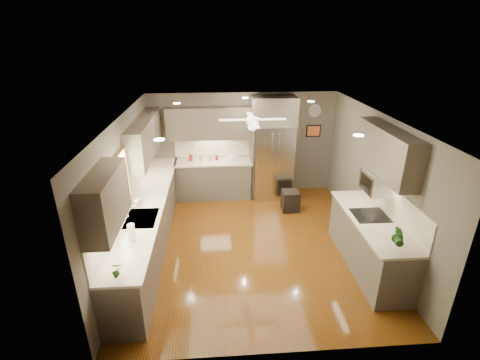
{
  "coord_description": "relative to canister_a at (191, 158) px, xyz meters",
  "views": [
    {
      "loc": [
        -0.66,
        -5.68,
        3.81
      ],
      "look_at": [
        -0.2,
        0.6,
        1.1
      ],
      "focal_mm": 26.0,
      "sensor_mm": 36.0,
      "label": 1
    }
  ],
  "objects": [
    {
      "name": "refrigerator",
      "position": [
        1.96,
        -0.07,
        0.17
      ],
      "size": [
        1.06,
        0.75,
        2.45
      ],
      "color": "silver",
      "rests_on": "ground"
    },
    {
      "name": "wall_left",
      "position": [
        -0.99,
        -2.23,
        0.23
      ],
      "size": [
        0.0,
        5.0,
        5.0
      ],
      "primitive_type": "plane",
      "rotation": [
        1.57,
        0.0,
        1.57
      ],
      "color": "brown",
      "rests_on": "ground"
    },
    {
      "name": "canister_c",
      "position": [
        0.47,
        -0.0,
        0.01
      ],
      "size": [
        0.14,
        0.14,
        0.18
      ],
      "primitive_type": "cylinder",
      "rotation": [
        0.0,
        0.0,
        0.34
      ],
      "color": "tan",
      "rests_on": "back_run"
    },
    {
      "name": "microwave",
      "position": [
        3.29,
        -2.78,
        0.46
      ],
      "size": [
        0.43,
        0.55,
        0.34
      ],
      "color": "silver",
      "rests_on": "wall_right"
    },
    {
      "name": "paper_towel",
      "position": [
        -0.67,
        -3.4,
        0.06
      ],
      "size": [
        0.11,
        0.11,
        0.27
      ],
      "color": "white",
      "rests_on": "left_run"
    },
    {
      "name": "potted_plant_right",
      "position": [
        3.16,
        -3.88,
        0.1
      ],
      "size": [
        0.23,
        0.2,
        0.36
      ],
      "primitive_type": "imported",
      "rotation": [
        0.0,
        0.0,
        -0.25
      ],
      "color": "#225017",
      "rests_on": "right_run"
    },
    {
      "name": "floor",
      "position": [
        1.26,
        -2.23,
        -1.02
      ],
      "size": [
        5.0,
        5.0,
        0.0
      ],
      "primitive_type": "plane",
      "color": "#492609",
      "rests_on": "ground"
    },
    {
      "name": "uppers",
      "position": [
        0.52,
        -1.52,
        0.85
      ],
      "size": [
        4.5,
        4.7,
        0.95
      ],
      "color": "#4B4337",
      "rests_on": "wall_left"
    },
    {
      "name": "framed_print",
      "position": [
        3.01,
        0.25,
        0.53
      ],
      "size": [
        0.36,
        0.03,
        0.3
      ],
      "color": "black",
      "rests_on": "wall_back"
    },
    {
      "name": "ceiling_fan",
      "position": [
        1.26,
        -1.93,
        1.31
      ],
      "size": [
        1.18,
        1.18,
        0.32
      ],
      "color": "white",
      "rests_on": "ceiling"
    },
    {
      "name": "soap_bottle",
      "position": [
        -0.81,
        -2.27,
        0.01
      ],
      "size": [
        0.1,
        0.1,
        0.17
      ],
      "primitive_type": "imported",
      "rotation": [
        0.0,
        0.0,
        -0.3
      ],
      "color": "white",
      "rests_on": "left_run"
    },
    {
      "name": "wall_clock",
      "position": [
        3.01,
        0.26,
        1.03
      ],
      "size": [
        0.3,
        0.03,
        0.3
      ],
      "color": "white",
      "rests_on": "wall_back"
    },
    {
      "name": "wall_front",
      "position": [
        1.26,
        -4.73,
        0.23
      ],
      "size": [
        4.5,
        0.0,
        4.5
      ],
      "primitive_type": "plane",
      "rotation": [
        -1.57,
        0.0,
        0.0
      ],
      "color": "brown",
      "rests_on": "ground"
    },
    {
      "name": "bowl",
      "position": [
        0.99,
        -0.03,
        -0.06
      ],
      "size": [
        0.25,
        0.25,
        0.05
      ],
      "primitive_type": "imported",
      "rotation": [
        0.0,
        0.0,
        -0.29
      ],
      "color": "tan",
      "rests_on": "back_run"
    },
    {
      "name": "ceiling",
      "position": [
        1.26,
        -2.23,
        1.48
      ],
      "size": [
        5.0,
        5.0,
        0.0
      ],
      "primitive_type": "plane",
      "rotation": [
        3.14,
        0.0,
        0.0
      ],
      "color": "white",
      "rests_on": "ground"
    },
    {
      "name": "wall_right",
      "position": [
        3.51,
        -2.23,
        0.23
      ],
      "size": [
        0.0,
        5.0,
        5.0
      ],
      "primitive_type": "plane",
      "rotation": [
        1.57,
        0.0,
        -1.57
      ],
      "color": "brown",
      "rests_on": "ground"
    },
    {
      "name": "stool",
      "position": [
        2.27,
        -0.89,
        -0.78
      ],
      "size": [
        0.38,
        0.38,
        0.46
      ],
      "color": "black",
      "rests_on": "ground"
    },
    {
      "name": "window",
      "position": [
        -0.96,
        -2.73,
        0.53
      ],
      "size": [
        0.05,
        1.12,
        0.92
      ],
      "color": "#BFF2B2",
      "rests_on": "wall_left"
    },
    {
      "name": "canister_d",
      "position": [
        0.62,
        0.03,
        -0.02
      ],
      "size": [
        0.1,
        0.1,
        0.12
      ],
      "primitive_type": "cylinder",
      "rotation": [
        0.0,
        0.0,
        -0.32
      ],
      "color": "maroon",
      "rests_on": "back_run"
    },
    {
      "name": "canister_b",
      "position": [
        0.25,
        -0.03,
        -0.01
      ],
      "size": [
        0.1,
        0.1,
        0.14
      ],
      "primitive_type": "cylinder",
      "rotation": [
        0.0,
        0.0,
        -0.2
      ],
      "color": "silver",
      "rests_on": "back_run"
    },
    {
      "name": "back_run",
      "position": [
        0.54,
        -0.02,
        -0.54
      ],
      "size": [
        1.85,
        0.65,
        1.45
      ],
      "color": "#4B4337",
      "rests_on": "ground"
    },
    {
      "name": "right_run",
      "position": [
        3.19,
        -3.03,
        -0.54
      ],
      "size": [
        0.7,
        2.2,
        1.45
      ],
      "color": "#4B4337",
      "rests_on": "ground"
    },
    {
      "name": "canister_a",
      "position": [
        0.0,
        0.0,
        0.0
      ],
      "size": [
        0.09,
        0.09,
        0.14
      ],
      "primitive_type": "cylinder",
      "rotation": [
        0.0,
        0.0,
        -0.03
      ],
      "color": "maroon",
      "rests_on": "back_run"
    },
    {
      "name": "left_run",
      "position": [
        -0.69,
        -2.08,
        -0.54
      ],
      "size": [
        0.65,
        4.7,
        1.45
      ],
      "color": "#4B4337",
      "rests_on": "ground"
    },
    {
      "name": "potted_plant_left",
      "position": [
        -0.69,
        -4.27,
        0.05
      ],
      "size": [
        0.16,
        0.12,
        0.27
      ],
      "primitive_type": "imported",
      "rotation": [
        0.0,
        0.0,
        0.17
      ],
      "color": "#225017",
      "rests_on": "left_run"
    },
    {
      "name": "recessed_lights",
      "position": [
        1.22,
        -1.83,
        1.47
      ],
      "size": [
        2.84,
        3.14,
        0.01
      ],
      "color": "white",
      "rests_on": "ceiling"
    },
    {
      "name": "wall_back",
      "position": [
        1.26,
        0.27,
        0.23
      ],
      "size": [
        4.5,
        0.0,
        4.5
      ],
      "primitive_type": "plane",
      "rotation": [
        1.57,
        0.0,
        0.0
      ],
      "color": "brown",
      "rests_on": "ground"
    },
    {
      "name": "sink",
      "position": [
        -0.67,
        -2.73,
        -0.11
      ],
      "size": [
        0.5,
        0.7,
        0.32
      ],
      "color": "silver",
      "rests_on": "left_run"
    }
  ]
}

